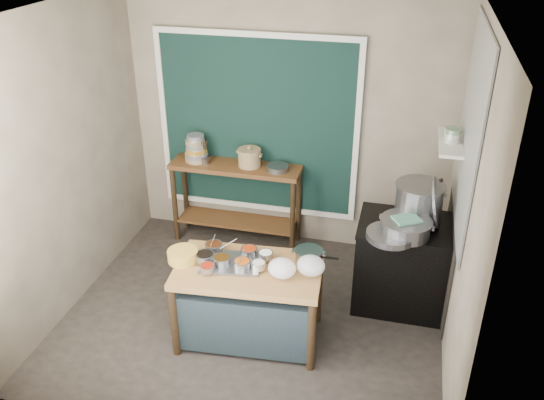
% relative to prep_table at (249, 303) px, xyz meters
% --- Properties ---
extents(floor, '(3.50, 3.00, 0.02)m').
position_rel_prep_table_xyz_m(floor, '(-0.05, 0.30, -0.39)').
color(floor, '#302924').
rests_on(floor, ground).
extents(back_wall, '(3.50, 0.02, 2.80)m').
position_rel_prep_table_xyz_m(back_wall, '(-0.05, 1.81, 1.02)').
color(back_wall, gray).
rests_on(back_wall, floor).
extents(left_wall, '(0.02, 3.00, 2.80)m').
position_rel_prep_table_xyz_m(left_wall, '(-1.81, 0.30, 1.02)').
color(left_wall, gray).
rests_on(left_wall, floor).
extents(right_wall, '(0.02, 3.00, 2.80)m').
position_rel_prep_table_xyz_m(right_wall, '(1.71, 0.30, 1.02)').
color(right_wall, gray).
rests_on(right_wall, floor).
extents(ceiling, '(3.50, 3.00, 0.02)m').
position_rel_prep_table_xyz_m(ceiling, '(-0.05, 0.30, 2.43)').
color(ceiling, gray).
rests_on(ceiling, back_wall).
extents(curtain_panel, '(2.10, 0.02, 1.90)m').
position_rel_prep_table_xyz_m(curtain_panel, '(-0.40, 1.77, 0.98)').
color(curtain_panel, black).
rests_on(curtain_panel, back_wall).
extents(curtain_frame, '(2.22, 0.03, 2.02)m').
position_rel_prep_table_xyz_m(curtain_frame, '(-0.40, 1.76, 0.98)').
color(curtain_frame, beige).
rests_on(curtain_frame, back_wall).
extents(tile_panel, '(0.02, 1.70, 1.70)m').
position_rel_prep_table_xyz_m(tile_panel, '(1.69, 0.85, 1.48)').
color(tile_panel, '#B2B2AA').
rests_on(tile_panel, right_wall).
extents(soot_patch, '(0.01, 1.30, 1.30)m').
position_rel_prep_table_xyz_m(soot_patch, '(1.69, 0.95, 0.32)').
color(soot_patch, black).
rests_on(soot_patch, right_wall).
extents(wall_shelf, '(0.22, 0.70, 0.03)m').
position_rel_prep_table_xyz_m(wall_shelf, '(1.58, 1.15, 1.23)').
color(wall_shelf, beige).
rests_on(wall_shelf, right_wall).
extents(prep_table, '(1.31, 0.82, 0.75)m').
position_rel_prep_table_xyz_m(prep_table, '(0.00, 0.00, 0.00)').
color(prep_table, '#8F5E34').
rests_on(prep_table, floor).
extents(back_counter, '(1.45, 0.40, 0.95)m').
position_rel_prep_table_xyz_m(back_counter, '(-0.60, 1.58, 0.10)').
color(back_counter, '#4E2F16').
rests_on(back_counter, floor).
extents(stove_block, '(0.90, 0.68, 0.85)m').
position_rel_prep_table_xyz_m(stove_block, '(1.30, 0.85, 0.05)').
color(stove_block, black).
rests_on(stove_block, floor).
extents(stove_top, '(0.92, 0.69, 0.03)m').
position_rel_prep_table_xyz_m(stove_top, '(1.30, 0.85, 0.49)').
color(stove_top, black).
rests_on(stove_top, stove_block).
extents(condiment_tray, '(0.56, 0.44, 0.02)m').
position_rel_prep_table_xyz_m(condiment_tray, '(-0.16, 0.02, 0.39)').
color(condiment_tray, gray).
rests_on(condiment_tray, prep_table).
extents(condiment_bowls, '(0.65, 0.47, 0.07)m').
position_rel_prep_table_xyz_m(condiment_bowls, '(-0.18, 0.03, 0.43)').
color(condiment_bowls, gray).
rests_on(condiment_bowls, condiment_tray).
extents(yellow_basin, '(0.35, 0.35, 0.10)m').
position_rel_prep_table_xyz_m(yellow_basin, '(-0.58, -0.03, 0.43)').
color(yellow_basin, gold).
rests_on(yellow_basin, prep_table).
extents(saucepan, '(0.26, 0.26, 0.14)m').
position_rel_prep_table_xyz_m(saucepan, '(0.49, 0.19, 0.44)').
color(saucepan, gray).
rests_on(saucepan, prep_table).
extents(plastic_bag_a, '(0.29, 0.28, 0.17)m').
position_rel_prep_table_xyz_m(plastic_bag_a, '(0.31, -0.06, 0.46)').
color(plastic_bag_a, white).
rests_on(plastic_bag_a, prep_table).
extents(plastic_bag_b, '(0.26, 0.23, 0.18)m').
position_rel_prep_table_xyz_m(plastic_bag_b, '(0.53, 0.03, 0.46)').
color(plastic_bag_b, white).
rests_on(plastic_bag_b, prep_table).
extents(bowl_stack, '(0.27, 0.27, 0.30)m').
position_rel_prep_table_xyz_m(bowl_stack, '(-1.05, 1.59, 0.71)').
color(bowl_stack, tan).
rests_on(bowl_stack, back_counter).
extents(utensil_cup, '(0.17, 0.17, 0.08)m').
position_rel_prep_table_xyz_m(utensil_cup, '(-0.95, 1.56, 0.61)').
color(utensil_cup, gray).
rests_on(utensil_cup, back_counter).
extents(ceramic_crock, '(0.32, 0.32, 0.18)m').
position_rel_prep_table_xyz_m(ceramic_crock, '(-0.44, 1.60, 0.66)').
color(ceramic_crock, '#92764F').
rests_on(ceramic_crock, back_counter).
extents(wide_bowl, '(0.30, 0.30, 0.06)m').
position_rel_prep_table_xyz_m(wide_bowl, '(-0.12, 1.56, 0.60)').
color(wide_bowl, gray).
rests_on(wide_bowl, back_counter).
extents(stock_pot, '(0.58, 0.58, 0.36)m').
position_rel_prep_table_xyz_m(stock_pot, '(1.36, 0.96, 0.69)').
color(stock_pot, gray).
rests_on(stock_pot, stove_top).
extents(pot_lid, '(0.14, 0.48, 0.47)m').
position_rel_prep_table_xyz_m(pot_lid, '(1.50, 0.89, 0.74)').
color(pot_lid, gray).
rests_on(pot_lid, stove_top).
extents(steamer, '(0.56, 0.56, 0.15)m').
position_rel_prep_table_xyz_m(steamer, '(1.27, 0.65, 0.58)').
color(steamer, gray).
rests_on(steamer, stove_top).
extents(green_cloth, '(0.28, 0.27, 0.02)m').
position_rel_prep_table_xyz_m(green_cloth, '(1.27, 0.65, 0.66)').
color(green_cloth, '#549486').
rests_on(green_cloth, steamer).
extents(shallow_pan, '(0.57, 0.57, 0.06)m').
position_rel_prep_table_xyz_m(shallow_pan, '(1.15, 0.56, 0.53)').
color(shallow_pan, gray).
rests_on(shallow_pan, stove_top).
extents(shelf_bowl_stack, '(0.15, 0.15, 0.12)m').
position_rel_prep_table_xyz_m(shelf_bowl_stack, '(1.58, 1.13, 1.30)').
color(shelf_bowl_stack, silver).
rests_on(shelf_bowl_stack, wall_shelf).
extents(shelf_bowl_green, '(0.17, 0.17, 0.05)m').
position_rel_prep_table_xyz_m(shelf_bowl_green, '(1.58, 1.36, 1.26)').
color(shelf_bowl_green, gray).
rests_on(shelf_bowl_green, wall_shelf).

